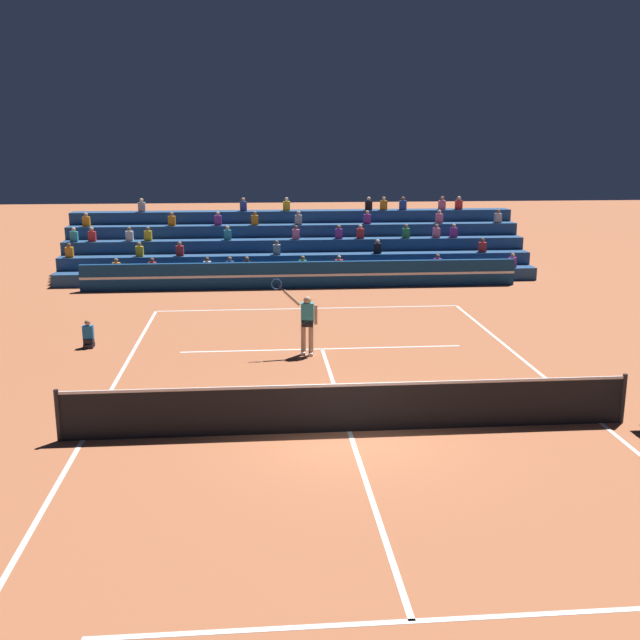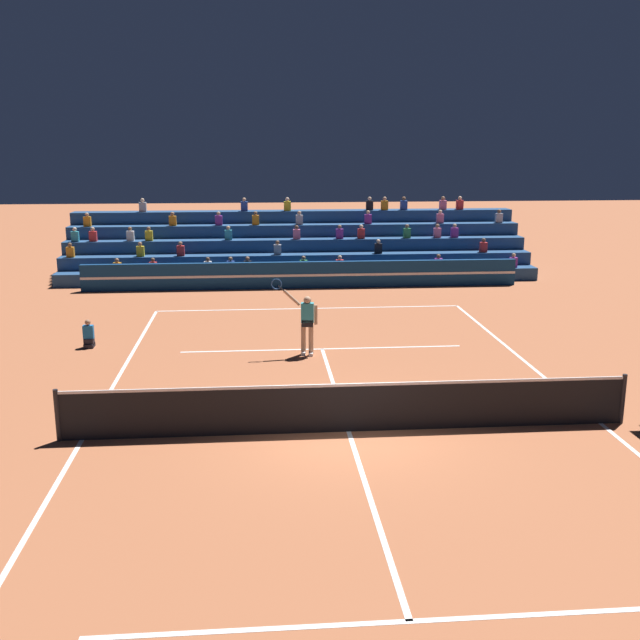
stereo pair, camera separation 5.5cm
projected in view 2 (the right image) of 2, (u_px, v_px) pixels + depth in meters
ground_plane at (349, 431)px, 15.75m from camera, size 120.00×120.00×0.00m
court_lines at (349, 431)px, 15.75m from camera, size 11.10×23.90×0.01m
tennis_net at (349, 407)px, 15.62m from camera, size 12.00×0.10×1.10m
sponsor_banner_wall at (302, 275)px, 30.97m from camera, size 18.00×0.26×1.10m
bleacher_stand at (297, 251)px, 34.54m from camera, size 20.71×4.75×3.38m
ball_kid_courtside at (89, 336)px, 22.09m from camera, size 0.30×0.36×0.84m
tennis_player at (306, 321)px, 21.17m from camera, size 1.36×0.37×2.28m
tennis_ball at (413, 399)px, 17.66m from camera, size 0.07×0.07×0.07m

